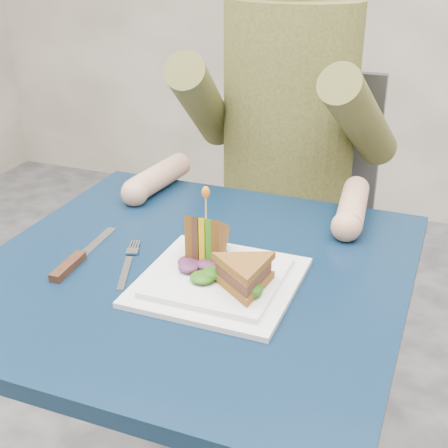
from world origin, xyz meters
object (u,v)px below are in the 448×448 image
at_px(sandwich_flat, 245,274).
at_px(sandwich_upright, 206,241).
at_px(table, 193,305).
at_px(chair, 293,213).
at_px(diner, 288,92).
at_px(fork, 128,265).
at_px(plate, 219,280).
at_px(knife, 74,262).

distance_m(sandwich_flat, sandwich_upright, 0.12).
xyz_separation_m(table, chair, (0.00, 0.70, -0.11)).
distance_m(table, chair, 0.71).
bearing_deg(diner, fork, -99.93).
relative_size(chair, sandwich_upright, 6.64).
height_order(table, plate, plate).
bearing_deg(table, sandwich_upright, 15.21).
bearing_deg(sandwich_upright, plate, -47.48).
distance_m(table, fork, 0.14).
xyz_separation_m(table, sandwich_upright, (0.02, 0.01, 0.13)).
height_order(chair, sandwich_flat, chair).
height_order(plate, sandwich_flat, sandwich_flat).
height_order(chair, plate, chair).
relative_size(table, plate, 2.88).
height_order(table, sandwich_flat, sandwich_flat).
distance_m(sandwich_upright, fork, 0.15).
bearing_deg(sandwich_upright, fork, -160.95).
relative_size(diner, plate, 2.87).
distance_m(diner, fork, 0.66).
bearing_deg(chair, diner, -90.00).
distance_m(plate, fork, 0.18).
height_order(sandwich_flat, sandwich_upright, sandwich_upright).
height_order(chair, sandwich_upright, chair).
bearing_deg(chair, sandwich_flat, -80.98).
bearing_deg(knife, chair, 75.20).
bearing_deg(fork, plate, 0.46).
height_order(plate, sandwich_upright, sandwich_upright).
relative_size(diner, sandwich_flat, 4.36).
xyz_separation_m(sandwich_flat, fork, (-0.23, 0.02, -0.04)).
bearing_deg(knife, plate, 6.61).
height_order(diner, sandwich_flat, diner).
xyz_separation_m(chair, sandwich_upright, (0.02, -0.69, 0.24)).
bearing_deg(fork, chair, 81.55).
height_order(table, chair, chair).
bearing_deg(table, chair, 90.00).
bearing_deg(knife, table, 18.88).
distance_m(chair, fork, 0.77).
bearing_deg(knife, fork, 17.69).
height_order(diner, plate, diner).
bearing_deg(sandwich_flat, plate, 155.56).
relative_size(fork, knife, 0.78).
distance_m(chair, diner, 0.39).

